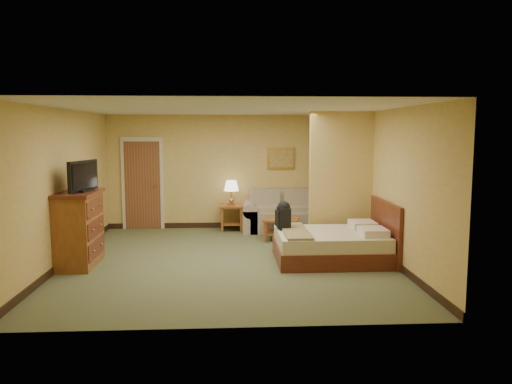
{
  "coord_description": "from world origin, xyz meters",
  "views": [
    {
      "loc": [
        -0.0,
        -8.45,
        2.22
      ],
      "look_at": [
        0.51,
        0.6,
        1.12
      ],
      "focal_mm": 35.0,
      "sensor_mm": 36.0,
      "label": 1
    }
  ],
  "objects": [
    {
      "name": "wall_picture",
      "position": [
        1.22,
        2.97,
        1.6
      ],
      "size": [
        0.64,
        0.04,
        0.5
      ],
      "color": "#B78E3F",
      "rests_on": "back_wall"
    },
    {
      "name": "dresser",
      "position": [
        -2.48,
        -0.18,
        0.63
      ],
      "size": [
        0.61,
        1.16,
        1.24
      ],
      "color": "brown",
      "rests_on": "floor"
    },
    {
      "name": "table_lamp",
      "position": [
        0.07,
        2.65,
        1.0
      ],
      "size": [
        0.33,
        0.33,
        0.55
      ],
      "color": "#B17E41",
      "rests_on": "side_table"
    },
    {
      "name": "door",
      "position": [
        -1.95,
        2.96,
        1.03
      ],
      "size": [
        0.94,
        0.16,
        2.1
      ],
      "color": "beige",
      "rests_on": "floor"
    },
    {
      "name": "bed",
      "position": [
        1.82,
        -0.11,
        0.28
      ],
      "size": [
        1.93,
        1.59,
        1.03
      ],
      "color": "#511D12",
      "rests_on": "floor"
    },
    {
      "name": "backpack",
      "position": [
        0.98,
        0.18,
        0.77
      ],
      "size": [
        0.23,
        0.31,
        0.5
      ],
      "rotation": [
        0.0,
        0.0,
        0.14
      ],
      "color": "black",
      "rests_on": "bed"
    },
    {
      "name": "ceiling",
      "position": [
        0.0,
        0.0,
        2.6
      ],
      "size": [
        6.0,
        6.0,
        0.0
      ],
      "primitive_type": "plane",
      "rotation": [
        3.14,
        0.0,
        0.0
      ],
      "color": "white",
      "rests_on": "back_wall"
    },
    {
      "name": "left_wall",
      "position": [
        -2.75,
        0.0,
        1.3
      ],
      "size": [
        0.02,
        6.0,
        2.6
      ],
      "primitive_type": "cube",
      "color": "tan",
      "rests_on": "floor"
    },
    {
      "name": "floor",
      "position": [
        0.0,
        0.0,
        0.0
      ],
      "size": [
        6.0,
        6.0,
        0.0
      ],
      "primitive_type": "plane",
      "color": "#555B3B",
      "rests_on": "ground"
    },
    {
      "name": "side_table",
      "position": [
        0.07,
        2.65,
        0.38
      ],
      "size": [
        0.53,
        0.53,
        0.58
      ],
      "color": "brown",
      "rests_on": "floor"
    },
    {
      "name": "tv",
      "position": [
        -2.38,
        -0.18,
        1.48
      ],
      "size": [
        0.29,
        0.82,
        0.51
      ],
      "rotation": [
        0.0,
        0.0,
        -0.25
      ],
      "color": "black",
      "rests_on": "dresser"
    },
    {
      "name": "coffee_table",
      "position": [
        1.09,
        1.62,
        0.33
      ],
      "size": [
        0.83,
        0.83,
        0.46
      ],
      "rotation": [
        0.0,
        0.0,
        -0.19
      ],
      "color": "brown",
      "rests_on": "floor"
    },
    {
      "name": "baseboard",
      "position": [
        0.0,
        2.99,
        0.06
      ],
      "size": [
        5.5,
        0.02,
        0.12
      ],
      "primitive_type": "cube",
      "color": "black",
      "rests_on": "floor"
    },
    {
      "name": "back_wall",
      "position": [
        0.0,
        3.0,
        1.3
      ],
      "size": [
        5.5,
        0.02,
        2.6
      ],
      "primitive_type": "cube",
      "color": "tan",
      "rests_on": "floor"
    },
    {
      "name": "loveseat",
      "position": [
        1.22,
        2.58,
        0.3
      ],
      "size": [
        1.82,
        0.85,
        0.92
      ],
      "color": "gray",
      "rests_on": "floor"
    },
    {
      "name": "right_wall",
      "position": [
        2.75,
        0.0,
        1.3
      ],
      "size": [
        0.02,
        6.0,
        2.6
      ],
      "primitive_type": "cube",
      "color": "tan",
      "rests_on": "floor"
    },
    {
      "name": "partition",
      "position": [
        2.15,
        0.93,
        1.3
      ],
      "size": [
        1.2,
        0.15,
        2.6
      ],
      "primitive_type": "cube",
      "color": "tan",
      "rests_on": "floor"
    }
  ]
}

